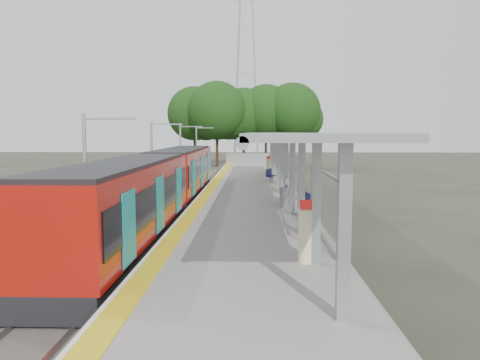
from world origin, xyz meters
The scene contains 16 objects.
ground centered at (0.00, 0.00, 0.00)m, with size 200.00×200.00×0.00m, color #474438.
trackbed centered at (-4.50, 20.00, 0.12)m, with size 3.00×70.00×0.24m, color #59544C.
platform centered at (0.00, 20.00, 0.50)m, with size 6.00×50.00×1.00m, color gray.
tactile_strip centered at (-2.55, 20.00, 1.01)m, with size 0.60×50.00×0.02m, color gold.
end_fence centered at (0.00, 44.95, 1.60)m, with size 6.00×0.10×1.20m, color #9EA0A5.
train centered at (-4.50, 12.82, 2.05)m, with size 2.74×27.60×3.62m.
canopy centered at (1.61, 16.19, 4.20)m, with size 3.27×38.00×3.66m.
pylon centered at (-1.00, 73.00, 19.00)m, with size 8.00×4.00×38.00m, color #9EA0A5, non-canonical shape.
tree_cluster centered at (-1.05, 51.70, 7.32)m, with size 20.54×10.18×11.28m.
catenary_masts centered at (-6.22, 19.00, 2.91)m, with size 2.08×48.16×5.40m.
bench_near centered at (2.60, 8.95, 1.61)m, with size 0.72×1.76×1.17m.
bench_mid centered at (2.03, 12.63, 1.53)m, with size 0.63×1.51×1.00m.
bench_far centered at (1.54, 24.14, 1.50)m, with size 0.86×1.45×0.95m.
info_pillar_near centered at (1.72, 2.01, 1.78)m, with size 0.41×0.41×1.80m.
info_pillar_far centered at (1.51, 27.85, 1.74)m, with size 0.39×0.39×1.72m.
litter_bin centered at (1.78, 11.72, 1.50)m, with size 0.49×0.49×0.99m, color #9EA0A5.
Camera 1 is at (0.23, -10.97, 4.68)m, focal length 35.00 mm.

